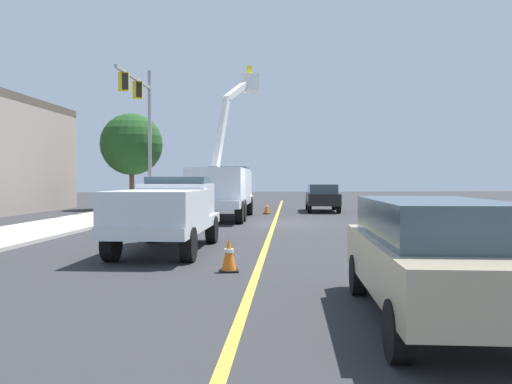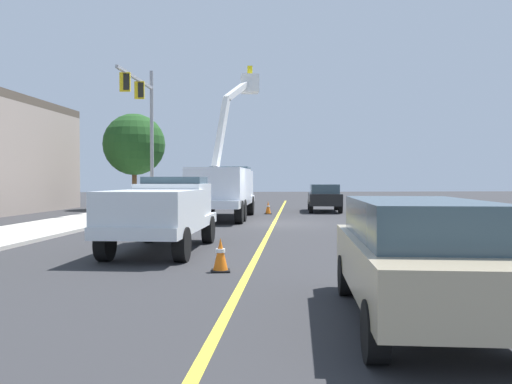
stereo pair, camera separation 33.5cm
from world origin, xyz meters
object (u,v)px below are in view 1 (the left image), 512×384
Objects in this scene: utility_bucket_truck at (224,187)px; traffic_signal_mast at (142,115)px; service_pickup_truck at (167,211)px; passing_minivan at (322,196)px; traffic_cone_leading at (229,255)px; traffic_cone_mid_front at (267,208)px; trailing_sedan at (435,252)px.

traffic_signal_mast is at bearing 44.87° from utility_bucket_truck.
service_pickup_truck is at bearing -170.89° from traffic_signal_mast.
utility_bucket_truck is at bearing -9.64° from service_pickup_truck.
passing_minivan is 21.36m from traffic_cone_leading.
service_pickup_truck is (-11.65, 1.98, -0.51)m from utility_bucket_truck.
traffic_signal_mast is (1.39, 7.18, 5.42)m from traffic_cone_mid_front.
passing_minivan is (16.94, -8.30, -0.15)m from service_pickup_truck.
utility_bucket_truck is 11.82m from service_pickup_truck.
traffic_signal_mast is at bearing 11.95° from traffic_cone_leading.
traffic_cone_mid_front is 0.08× the size of traffic_signal_mast.
trailing_sedan is at bearing -173.29° from utility_bucket_truck.
passing_minivan is at bearing -9.51° from trailing_sedan.
traffic_signal_mast is (19.56, 4.14, 5.43)m from traffic_cone_leading.
traffic_signal_mast is (-0.68, 10.91, 4.81)m from passing_minivan.
traffic_signal_mast is (4.61, 4.59, 4.16)m from utility_bucket_truck.
utility_bucket_truck is at bearing 129.91° from passing_minivan.
traffic_cone_mid_front is (3.21, -2.59, -1.27)m from utility_bucket_truck.
trailing_sedan is at bearing 170.49° from passing_minivan.
traffic_cone_mid_front is (22.28, -0.35, -0.61)m from trailing_sedan.
service_pickup_truck is 18.86m from passing_minivan.
passing_minivan and trailing_sedan have the same top height.
service_pickup_truck reaches higher than passing_minivan.
traffic_cone_mid_front is at bearing -0.90° from trailing_sedan.
trailing_sedan is 4.95m from traffic_cone_leading.
traffic_signal_mast reaches higher than utility_bucket_truck.
passing_minivan is 0.58× the size of traffic_signal_mast.
passing_minivan is at bearing -50.09° from utility_bucket_truck.
service_pickup_truck is at bearing 162.90° from traffic_cone_mid_front.
traffic_signal_mast reaches higher than passing_minivan.
utility_bucket_truck is at bearing -135.13° from traffic_signal_mast.
service_pickup_truck reaches higher than trailing_sedan.
traffic_cone_mid_front is (-2.08, 3.73, -0.61)m from passing_minivan.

